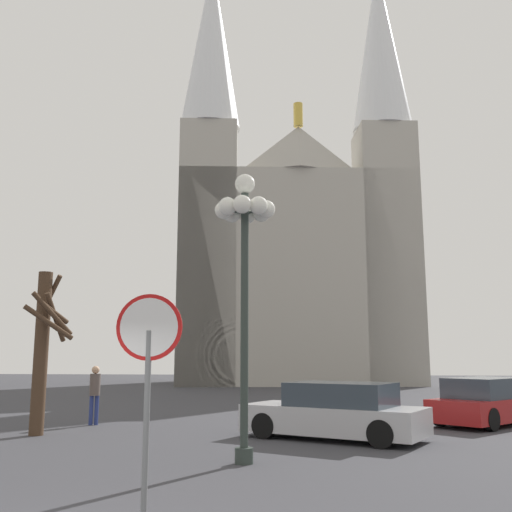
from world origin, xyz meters
TOP-DOWN VIEW (x-y plane):
  - cathedral at (1.61, 38.64)m, footprint 18.65×12.64m
  - stop_sign at (0.87, 1.76)m, footprint 0.87×0.10m
  - street_lamp at (1.62, 5.97)m, footprint 1.27×1.27m
  - bare_tree at (-4.28, 9.44)m, footprint 1.18×1.38m
  - parked_car_near_silver at (3.51, 9.51)m, footprint 4.87×3.60m
  - parked_car_far_red at (8.29, 13.16)m, footprint 4.37×4.50m
  - pedestrian_standing at (-3.71, 11.88)m, footprint 0.32×0.32m

SIDE VIEW (x-z plane):
  - parked_car_far_red at x=8.29m, z-range -0.04..1.36m
  - parked_car_near_silver at x=3.51m, z-range -0.04..1.36m
  - pedestrian_standing at x=-3.71m, z-range 0.19..1.95m
  - stop_sign at x=0.87m, z-range 0.61..3.47m
  - bare_tree at x=-4.28m, z-range 0.16..4.50m
  - street_lamp at x=1.62m, z-range 1.46..7.29m
  - cathedral at x=1.61m, z-range -6.28..27.89m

